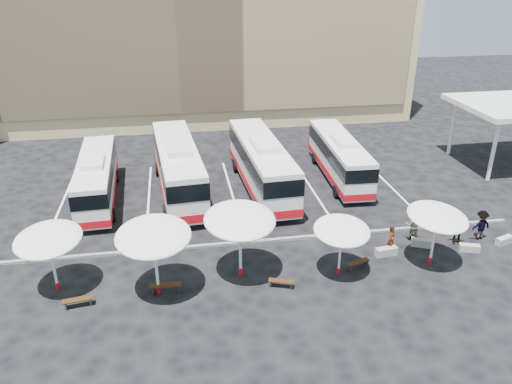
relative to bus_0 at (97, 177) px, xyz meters
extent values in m
plane|color=black|center=(9.45, -8.28, -1.74)|extent=(120.00, 120.00, 0.00)
cube|color=tan|center=(9.45, 14.62, 10.26)|extent=(40.00, 0.30, 20.00)
cylinder|color=white|center=(29.45, -1.28, 0.66)|extent=(0.30, 0.30, 4.80)
cylinder|color=white|center=(29.45, 4.72, 0.66)|extent=(0.30, 0.30, 4.80)
cube|color=black|center=(9.45, -7.78, -1.67)|extent=(34.00, 0.25, 0.15)
cube|color=white|center=(-2.55, -0.28, -1.74)|extent=(0.15, 12.00, 0.01)
cube|color=white|center=(3.45, -0.28, -1.74)|extent=(0.15, 12.00, 0.01)
cube|color=white|center=(9.45, -0.28, -1.74)|extent=(0.15, 12.00, 0.01)
cube|color=white|center=(15.45, -0.28, -1.74)|extent=(0.15, 12.00, 0.01)
cube|color=white|center=(21.45, -0.28, -1.74)|extent=(0.15, 12.00, 0.01)
cube|color=white|center=(0.00, -0.01, -0.01)|extent=(2.72, 10.72, 2.66)
cube|color=black|center=(0.00, -0.01, 0.52)|extent=(2.77, 10.78, 0.97)
cube|color=red|center=(0.00, -0.01, -0.99)|extent=(2.77, 10.78, 0.49)
cube|color=red|center=(-0.25, 5.30, -0.68)|extent=(2.27, 0.28, 1.24)
cube|color=white|center=(0.04, -0.90, 1.49)|extent=(1.54, 2.72, 0.35)
cylinder|color=black|center=(-1.25, 3.03, -1.30)|extent=(0.35, 0.90, 0.89)
cylinder|color=black|center=(0.96, 3.14, -1.30)|extent=(0.35, 0.90, 0.89)
cylinder|color=black|center=(-0.94, -3.60, -1.30)|extent=(0.35, 0.90, 0.89)
cylinder|color=black|center=(1.28, -3.50, -1.30)|extent=(0.35, 0.90, 0.89)
cube|color=white|center=(5.68, 0.40, 0.29)|extent=(3.62, 12.69, 3.13)
cube|color=black|center=(5.68, 0.40, 0.92)|extent=(3.69, 12.75, 1.15)
cube|color=red|center=(5.68, 0.40, -0.86)|extent=(3.69, 12.75, 0.57)
cube|color=red|center=(5.17, 6.64, -0.49)|extent=(2.68, 0.43, 1.46)
cube|color=white|center=(5.77, -0.64, 2.06)|extent=(1.92, 3.25, 0.42)
cylinder|color=black|center=(4.09, 3.93, -1.22)|extent=(0.45, 1.07, 1.04)
cylinder|color=black|center=(6.69, 4.14, -1.22)|extent=(0.45, 1.07, 1.04)
cylinder|color=black|center=(4.72, -3.87, -1.22)|extent=(0.45, 1.07, 1.04)
cylinder|color=black|center=(7.32, -3.65, -1.22)|extent=(0.45, 1.07, 1.04)
cube|color=white|center=(11.75, 0.06, 0.28)|extent=(3.20, 12.56, 3.11)
cube|color=black|center=(11.75, 0.06, 0.90)|extent=(3.27, 12.63, 1.14)
cube|color=red|center=(11.75, 0.06, -0.86)|extent=(3.27, 12.63, 0.57)
cube|color=red|center=(11.45, 6.28, -0.50)|extent=(2.66, 0.34, 1.45)
cube|color=white|center=(11.80, -0.97, 2.05)|extent=(1.81, 3.19, 0.42)
cylinder|color=black|center=(10.28, 3.63, -1.22)|extent=(0.41, 1.05, 1.04)
cylinder|color=black|center=(12.87, 3.76, -1.22)|extent=(0.41, 1.05, 1.04)
cylinder|color=black|center=(10.66, -4.15, -1.22)|extent=(0.41, 1.05, 1.04)
cylinder|color=black|center=(13.25, -4.02, -1.22)|extent=(0.41, 1.05, 1.04)
cube|color=white|center=(18.07, 1.14, 0.03)|extent=(2.71, 10.98, 2.72)
cube|color=black|center=(18.07, 1.14, 0.57)|extent=(2.77, 11.04, 1.00)
cube|color=red|center=(18.07, 1.14, -0.97)|extent=(2.77, 11.04, 0.50)
cube|color=red|center=(18.29, 6.59, -0.65)|extent=(2.33, 0.28, 1.27)
cube|color=white|center=(18.03, 0.24, 1.57)|extent=(1.56, 2.78, 0.36)
cylinder|color=black|center=(17.06, 4.37, -1.29)|extent=(0.35, 0.92, 0.91)
cylinder|color=black|center=(19.33, 4.27, -1.29)|extent=(0.35, 0.92, 0.91)
cylinder|color=black|center=(16.79, -2.44, -1.29)|extent=(0.35, 0.92, 0.91)
cylinder|color=black|center=(19.05, -2.53, -1.29)|extent=(0.35, 0.92, 0.91)
cylinder|color=white|center=(-0.89, -10.75, -0.28)|extent=(0.16, 0.16, 2.93)
cylinder|color=red|center=(-0.89, -10.75, -1.55)|extent=(0.25, 0.25, 0.39)
ellipsoid|color=white|center=(-0.89, -10.75, 1.23)|extent=(3.87, 3.91, 1.00)
cylinder|color=white|center=(4.28, -11.92, -0.10)|extent=(0.16, 0.16, 3.28)
cylinder|color=red|center=(4.28, -11.92, -1.52)|extent=(0.25, 0.25, 0.44)
ellipsoid|color=white|center=(4.28, -11.92, 1.59)|extent=(3.82, 3.86, 1.12)
cylinder|color=white|center=(8.64, -11.02, -0.09)|extent=(0.18, 0.18, 3.31)
cylinder|color=red|center=(8.64, -11.02, -1.52)|extent=(0.28, 0.28, 0.44)
ellipsoid|color=white|center=(8.64, -11.02, 1.62)|extent=(4.32, 4.37, 1.13)
cylinder|color=white|center=(13.91, -11.79, -0.42)|extent=(0.12, 0.12, 2.64)
cylinder|color=red|center=(13.91, -11.79, -1.57)|extent=(0.20, 0.20, 0.35)
ellipsoid|color=white|center=(13.91, -11.79, 0.94)|extent=(3.03, 3.07, 0.90)
cylinder|color=white|center=(19.31, -11.66, -0.29)|extent=(0.18, 0.18, 2.90)
cylinder|color=red|center=(19.31, -11.66, -1.55)|extent=(0.28, 0.28, 0.39)
ellipsoid|color=white|center=(19.31, -11.66, 1.21)|extent=(4.39, 4.41, 0.99)
cube|color=black|center=(0.40, -12.43, -1.33)|extent=(1.48, 0.59, 0.06)
cube|color=black|center=(-0.17, -12.52, -1.55)|extent=(0.11, 0.37, 0.38)
cube|color=black|center=(0.97, -12.35, -1.55)|extent=(0.11, 0.37, 0.38)
cube|color=black|center=(4.66, -11.98, -1.28)|extent=(1.65, 0.53, 0.07)
cube|color=black|center=(4.01, -11.94, -1.53)|extent=(0.09, 0.42, 0.43)
cube|color=black|center=(5.31, -12.02, -1.53)|extent=(0.09, 0.42, 0.43)
cube|color=black|center=(10.56, -12.50, -1.36)|extent=(1.36, 0.78, 0.05)
cube|color=black|center=(10.06, -12.32, -1.57)|extent=(0.16, 0.33, 0.35)
cube|color=black|center=(11.06, -12.68, -1.57)|extent=(0.16, 0.33, 0.35)
cube|color=black|center=(15.14, -11.45, -1.35)|extent=(1.42, 0.78, 0.06)
cube|color=black|center=(14.61, -11.63, -1.56)|extent=(0.16, 0.35, 0.37)
cube|color=black|center=(15.66, -11.28, -1.56)|extent=(0.16, 0.35, 0.37)
cube|color=gray|center=(17.21, -10.43, -1.50)|extent=(1.33, 0.58, 0.48)
cube|color=gray|center=(19.71, -9.85, -1.51)|extent=(1.32, 0.88, 0.47)
cube|color=gray|center=(22.19, -10.82, -1.53)|extent=(1.21, 0.72, 0.43)
cube|color=gray|center=(24.75, -10.36, -1.52)|extent=(1.23, 0.74, 0.44)
imported|color=black|center=(17.63, -10.09, -0.94)|extent=(0.67, 0.70, 1.61)
imported|color=black|center=(19.49, -8.93, -0.80)|extent=(1.10, 0.97, 1.89)
imported|color=black|center=(21.91, -9.83, -0.82)|extent=(1.17, 0.79, 1.85)
imported|color=black|center=(23.55, -9.59, -0.79)|extent=(1.30, 0.84, 1.91)
camera|label=1|loc=(5.71, -33.54, 13.63)|focal=35.00mm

